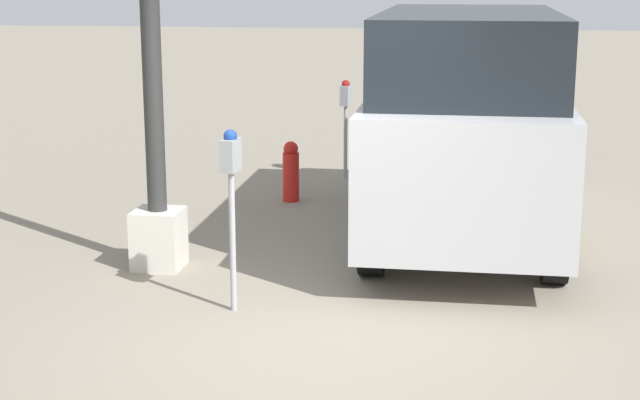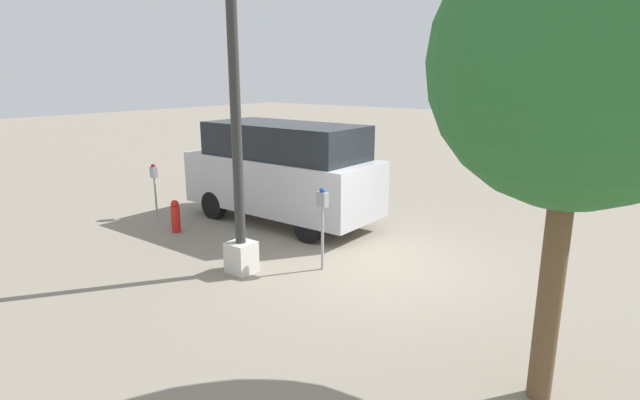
{
  "view_description": "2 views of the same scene",
  "coord_description": "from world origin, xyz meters",
  "px_view_note": "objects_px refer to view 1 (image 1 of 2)",
  "views": [
    {
      "loc": [
        -6.65,
        -1.22,
        2.71
      ],
      "look_at": [
        0.52,
        -0.14,
        1.0
      ],
      "focal_mm": 55.0,
      "sensor_mm": 36.0,
      "label": 1
    },
    {
      "loc": [
        -4.31,
        7.27,
        3.38
      ],
      "look_at": [
        1.31,
        -0.05,
        1.06
      ],
      "focal_mm": 28.0,
      "sensor_mm": 36.0,
      "label": 2
    }
  ],
  "objects_px": {
    "parking_meter_far": "(346,106)",
    "lamp_post": "(152,66)",
    "parking_meter_near": "(231,178)",
    "fire_hydrant": "(291,171)",
    "parked_van": "(466,119)"
  },
  "relations": [
    {
      "from": "parking_meter_far",
      "to": "lamp_post",
      "type": "bearing_deg",
      "value": 172.69
    },
    {
      "from": "parking_meter_near",
      "to": "lamp_post",
      "type": "distance_m",
      "value": 1.63
    },
    {
      "from": "lamp_post",
      "to": "fire_hydrant",
      "type": "relative_size",
      "value": 7.49
    },
    {
      "from": "fire_hydrant",
      "to": "lamp_post",
      "type": "bearing_deg",
      "value": 165.45
    },
    {
      "from": "lamp_post",
      "to": "fire_hydrant",
      "type": "bearing_deg",
      "value": -14.55
    },
    {
      "from": "parking_meter_far",
      "to": "fire_hydrant",
      "type": "relative_size",
      "value": 1.81
    },
    {
      "from": "parking_meter_near",
      "to": "parked_van",
      "type": "bearing_deg",
      "value": -26.75
    },
    {
      "from": "parking_meter_far",
      "to": "fire_hydrant",
      "type": "xyz_separation_m",
      "value": [
        -1.41,
        0.48,
        -0.61
      ]
    },
    {
      "from": "parking_meter_far",
      "to": "parking_meter_near",
      "type": "bearing_deg",
      "value": -174.03
    },
    {
      "from": "lamp_post",
      "to": "parked_van",
      "type": "height_order",
      "value": "lamp_post"
    },
    {
      "from": "lamp_post",
      "to": "parked_van",
      "type": "bearing_deg",
      "value": -61.55
    },
    {
      "from": "parked_van",
      "to": "fire_hydrant",
      "type": "xyz_separation_m",
      "value": [
        1.33,
        2.06,
        -0.87
      ]
    },
    {
      "from": "parking_meter_near",
      "to": "parking_meter_far",
      "type": "distance_m",
      "value": 5.31
    },
    {
      "from": "parked_van",
      "to": "fire_hydrant",
      "type": "relative_size",
      "value": 6.5
    },
    {
      "from": "parking_meter_far",
      "to": "lamp_post",
      "type": "height_order",
      "value": "lamp_post"
    }
  ]
}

